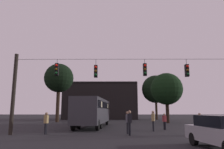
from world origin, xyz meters
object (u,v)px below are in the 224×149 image
object	(u,v)px
pedestrian_crossing_left	(130,121)
pedestrian_crossing_right	(128,121)
pedestrian_far_side	(46,122)
car_near_right	(224,132)
pedestrian_trailing	(153,120)
tree_left_silhouette	(166,89)
city_bus	(93,110)
car_far_left	(100,117)
pedestrian_near_bus	(200,122)
pedestrian_crossing_center	(165,121)
tree_behind_building	(59,78)
tree_right_far	(156,89)

from	to	relation	value
pedestrian_crossing_left	pedestrian_crossing_right	distance (m)	1.07
pedestrian_crossing_left	pedestrian_far_side	distance (m)	6.32
car_near_right	pedestrian_crossing_left	size ratio (longest dim) A/B	2.52
pedestrian_trailing	tree_left_silhouette	xyz separation A→B (m)	(4.53, 12.71, 4.00)
city_bus	car_far_left	size ratio (longest dim) A/B	2.55
city_bus	pedestrian_crossing_right	bearing A→B (deg)	-64.35
car_far_left	pedestrian_trailing	bearing A→B (deg)	-72.28
pedestrian_near_bus	pedestrian_far_side	distance (m)	11.56
city_bus	pedestrian_crossing_center	xyz separation A→B (m)	(7.01, -3.32, -1.03)
pedestrian_crossing_center	pedestrian_crossing_right	xyz separation A→B (m)	(-3.71, -3.55, 0.13)
car_far_left	pedestrian_near_bus	bearing A→B (deg)	-67.08
car_near_right	pedestrian_crossing_right	bearing A→B (deg)	119.74
city_bus	car_near_right	distance (m)	15.50
tree_left_silhouette	tree_behind_building	world-z (taller)	tree_behind_building
car_far_left	pedestrian_crossing_left	distance (m)	21.44
pedestrian_crossing_left	tree_left_silhouette	xyz separation A→B (m)	(6.81, 15.81, 3.99)
pedestrian_far_side	tree_behind_building	distance (m)	19.18
pedestrian_crossing_center	tree_behind_building	xyz separation A→B (m)	(-13.77, 13.87, 6.20)
car_far_left	tree_right_far	distance (m)	14.49
car_near_right	pedestrian_crossing_left	bearing A→B (deg)	123.54
city_bus	pedestrian_crossing_center	world-z (taller)	city_bus
pedestrian_crossing_right	tree_right_far	distance (m)	28.99
tree_left_silhouette	car_far_left	bearing A→B (deg)	152.57
car_far_left	tree_right_far	world-z (taller)	tree_right_far
pedestrian_crossing_right	pedestrian_trailing	distance (m)	3.13
pedestrian_crossing_left	tree_right_far	size ratio (longest dim) A/B	0.19
pedestrian_crossing_center	pedestrian_trailing	world-z (taller)	pedestrian_trailing
pedestrian_near_bus	tree_behind_building	distance (m)	24.50
pedestrian_far_side	pedestrian_crossing_center	bearing A→B (deg)	21.48
pedestrian_crossing_center	tree_behind_building	size ratio (longest dim) A/B	0.16
city_bus	car_near_right	size ratio (longest dim) A/B	2.50
pedestrian_near_bus	tree_right_far	xyz separation A→B (m)	(2.50, 28.00, 5.39)
pedestrian_crossing_left	pedestrian_crossing_center	bearing A→B (deg)	51.81
car_near_right	tree_left_silhouette	size ratio (longest dim) A/B	0.60
pedestrian_crossing_right	tree_left_silhouette	xyz separation A→B (m)	(6.90, 14.75, 4.03)
pedestrian_crossing_center	tree_right_far	size ratio (longest dim) A/B	0.16
pedestrian_near_bus	tree_right_far	distance (m)	28.62
pedestrian_near_bus	pedestrian_far_side	size ratio (longest dim) A/B	0.97
pedestrian_crossing_center	car_near_right	bearing A→B (deg)	-89.02
pedestrian_near_bus	car_far_left	bearing A→B (deg)	112.92
car_near_right	pedestrian_crossing_center	size ratio (longest dim) A/B	2.96
city_bus	car_near_right	bearing A→B (deg)	-62.28
car_near_right	tree_right_far	size ratio (longest dim) A/B	0.49
tree_right_far	tree_left_silhouette	bearing A→B (deg)	-94.33
pedestrian_near_bus	city_bus	bearing A→B (deg)	139.17
car_near_right	pedestrian_trailing	bearing A→B (deg)	99.76
tree_behind_building	pedestrian_near_bus	bearing A→B (deg)	-49.48
car_far_left	pedestrian_crossing_right	size ratio (longest dim) A/B	2.57
pedestrian_crossing_left	pedestrian_crossing_center	distance (m)	5.88
pedestrian_crossing_left	pedestrian_crossing_center	xyz separation A→B (m)	(3.63, 4.62, -0.17)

